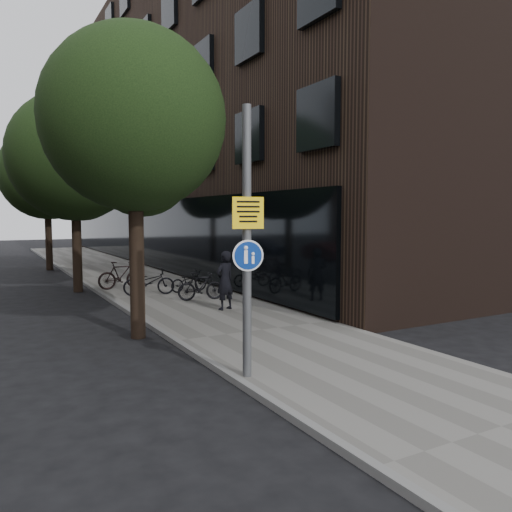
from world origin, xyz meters
TOP-DOWN VIEW (x-y plane):
  - ground at (0.00, 0.00)m, footprint 120.00×120.00m
  - sidewalk at (0.25, 10.00)m, footprint 4.50×60.00m
  - curb_edge at (-2.00, 10.00)m, footprint 0.15×60.00m
  - building_right_dark_brick at (8.50, 22.00)m, footprint 12.00×40.00m
  - street_tree_near at (-2.53, 4.64)m, footprint 4.40×4.40m
  - street_tree_mid at (-2.53, 13.14)m, footprint 5.00×5.00m
  - street_tree_far at (-2.53, 22.14)m, footprint 5.00×5.00m
  - signpost at (-1.80, 0.28)m, footprint 0.54×0.18m
  - pedestrian at (0.60, 6.24)m, footprint 0.76×0.62m
  - parked_bike_facade_near at (0.97, 10.20)m, footprint 1.60×0.79m
  - parked_bike_facade_far at (0.63, 8.20)m, footprint 1.66×0.69m
  - parked_bike_curb_near at (-0.60, 10.12)m, footprint 1.92×0.92m
  - parked_bike_curb_far at (-1.11, 12.16)m, footprint 1.82×0.55m

SIDE VIEW (x-z plane):
  - ground at x=0.00m, z-range 0.00..0.00m
  - sidewalk at x=0.25m, z-range 0.00..0.12m
  - curb_edge at x=-2.00m, z-range 0.00..0.13m
  - parked_bike_facade_near at x=0.97m, z-range 0.12..0.93m
  - parked_bike_facade_far at x=0.63m, z-range 0.12..1.09m
  - parked_bike_curb_near at x=-0.60m, z-range 0.12..1.09m
  - parked_bike_curb_far at x=-1.11m, z-range 0.12..1.21m
  - pedestrian at x=0.60m, z-range 0.12..1.93m
  - signpost at x=-1.80m, z-range 0.14..4.96m
  - street_tree_near at x=-2.53m, z-range 1.36..8.86m
  - street_tree_mid at x=-2.53m, z-range 1.21..9.01m
  - street_tree_far at x=-2.53m, z-range 1.21..9.01m
  - building_right_dark_brick at x=8.50m, z-range 0.00..18.00m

